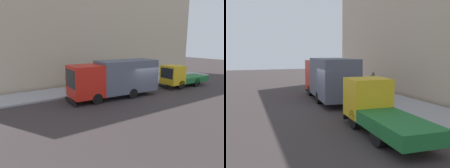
# 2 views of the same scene
# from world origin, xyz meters

# --- Properties ---
(ground) EXTENTS (80.00, 80.00, 0.00)m
(ground) POSITION_xyz_m (0.00, 0.00, 0.00)
(ground) COLOR #393030
(sidewalk) EXTENTS (3.74, 30.00, 0.15)m
(sidewalk) POSITION_xyz_m (4.87, 0.00, 0.08)
(sidewalk) COLOR #A4A3A8
(sidewalk) RESTS_ON ground
(building_facade) EXTENTS (0.50, 30.00, 12.00)m
(building_facade) POSITION_xyz_m (7.24, 0.00, 6.00)
(building_facade) COLOR #C7AF93
(building_facade) RESTS_ON ground
(large_utility_truck) EXTENTS (2.95, 7.93, 3.14)m
(large_utility_truck) POSITION_xyz_m (0.95, 2.47, 1.72)
(large_utility_truck) COLOR red
(large_utility_truck) RESTS_ON ground
(small_flatbed_truck) EXTENTS (2.15, 5.69, 2.32)m
(small_flatbed_truck) POSITION_xyz_m (0.53, -5.59, 1.07)
(small_flatbed_truck) COLOR yellow
(small_flatbed_truck) RESTS_ON ground
(pedestrian_walking) EXTENTS (0.54, 0.54, 1.65)m
(pedestrian_walking) POSITION_xyz_m (5.91, 4.70, 1.02)
(pedestrian_walking) COLOR brown
(pedestrian_walking) RESTS_ON sidewalk
(traffic_cone_orange) EXTENTS (0.40, 0.40, 0.58)m
(traffic_cone_orange) POSITION_xyz_m (3.77, 5.17, 0.44)
(traffic_cone_orange) COLOR orange
(traffic_cone_orange) RESTS_ON sidewalk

